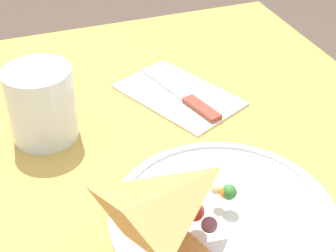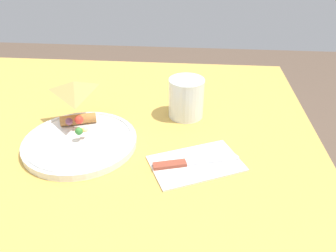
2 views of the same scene
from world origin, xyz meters
TOP-DOWN VIEW (x-y plane):
  - dining_table at (0.00, 0.00)m, footprint 1.06×0.87m
  - plate_pizza at (-0.02, -0.10)m, footprint 0.25×0.25m
  - milk_glass at (0.22, 0.06)m, footprint 0.09×0.09m
  - napkin_folded at (0.25, -0.15)m, footprint 0.21×0.18m
  - butter_knife at (0.24, -0.15)m, footprint 0.18×0.07m

SIDE VIEW (x-z plane):
  - dining_table at x=0.00m, z-range 0.27..1.05m
  - napkin_folded at x=0.25m, z-range 0.77..0.78m
  - butter_knife at x=0.24m, z-range 0.78..0.78m
  - plate_pizza at x=-0.02m, z-range 0.76..0.81m
  - milk_glass at x=0.22m, z-range 0.77..0.87m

